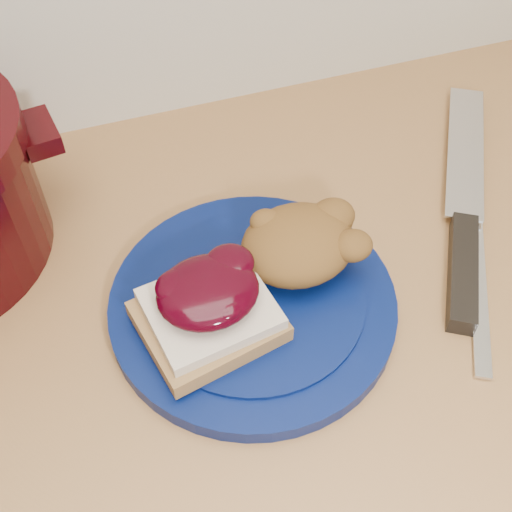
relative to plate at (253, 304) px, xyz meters
name	(u,v)px	position (x,y,z in m)	size (l,w,h in m)	color
base_cabinet	(240,489)	(-0.02, 0.01, -0.48)	(4.00, 0.60, 0.86)	beige
plate	(253,304)	(0.00, 0.00, 0.00)	(0.26, 0.26, 0.02)	#051146
sandwich	(208,307)	(-0.04, -0.02, 0.04)	(0.13, 0.12, 0.05)	olive
stuffing_mound	(298,244)	(0.05, 0.02, 0.04)	(0.11, 0.09, 0.05)	brown
chef_knife	(464,234)	(0.22, 0.01, 0.00)	(0.21, 0.32, 0.02)	black
butter_knife	(479,290)	(0.21, -0.05, 0.00)	(0.19, 0.01, 0.00)	silver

